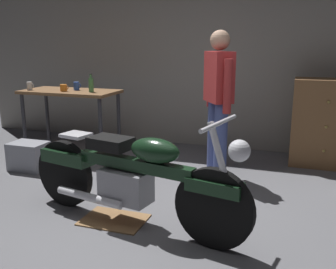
% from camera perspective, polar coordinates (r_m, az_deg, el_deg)
% --- Properties ---
extents(ground_plane, '(12.00, 12.00, 0.00)m').
position_cam_1_polar(ground_plane, '(3.40, -3.26, -13.47)').
color(ground_plane, slate).
extents(back_wall, '(8.00, 0.12, 3.10)m').
position_cam_1_polar(back_wall, '(5.71, 7.54, 13.57)').
color(back_wall, gray).
rests_on(back_wall, ground_plane).
extents(workbench, '(1.30, 0.64, 0.90)m').
position_cam_1_polar(workbench, '(5.43, -14.26, 5.19)').
color(workbench, brown).
rests_on(workbench, ground_plane).
extents(motorcycle, '(2.16, 0.74, 1.00)m').
position_cam_1_polar(motorcycle, '(3.27, -5.42, -6.01)').
color(motorcycle, black).
rests_on(motorcycle, ground_plane).
extents(person_standing, '(0.40, 0.49, 1.67)m').
position_cam_1_polar(person_standing, '(4.39, 7.47, 5.40)').
color(person_standing, '#4A599A').
rests_on(person_standing, ground_plane).
extents(wooden_dresser, '(0.80, 0.47, 1.10)m').
position_cam_1_polar(wooden_dresser, '(5.20, 22.28, 1.56)').
color(wooden_dresser, brown).
rests_on(wooden_dresser, ground_plane).
extents(drip_tray, '(0.56, 0.40, 0.01)m').
position_cam_1_polar(drip_tray, '(3.53, -8.00, -12.41)').
color(drip_tray, olive).
rests_on(drip_tray, ground_plane).
extents(storage_bin, '(0.44, 0.32, 0.34)m').
position_cam_1_polar(storage_bin, '(5.05, -19.92, -3.01)').
color(storage_bin, gray).
rests_on(storage_bin, ground_plane).
extents(mug_blue_enamel, '(0.11, 0.08, 0.11)m').
position_cam_1_polar(mug_blue_enamel, '(5.40, -13.41, 7.00)').
color(mug_blue_enamel, '#2D51AD').
rests_on(mug_blue_enamel, workbench).
extents(mug_orange_travel, '(0.12, 0.09, 0.09)m').
position_cam_1_polar(mug_orange_travel, '(5.32, -15.21, 6.70)').
color(mug_orange_travel, orange).
rests_on(mug_orange_travel, workbench).
extents(mug_white_ceramic, '(0.11, 0.07, 0.11)m').
position_cam_1_polar(mug_white_ceramic, '(5.60, -19.83, 6.79)').
color(mug_white_ceramic, white).
rests_on(mug_white_ceramic, workbench).
extents(bottle, '(0.06, 0.06, 0.24)m').
position_cam_1_polar(bottle, '(5.15, -11.34, 7.26)').
color(bottle, '#4C8C4C').
rests_on(bottle, workbench).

